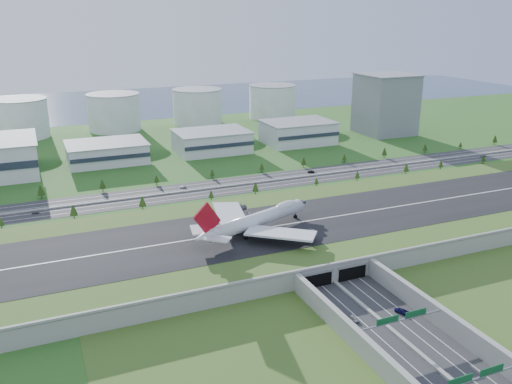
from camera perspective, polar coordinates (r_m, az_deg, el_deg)
name	(u,v)px	position (r m, az deg, el deg)	size (l,w,h in m)	color
ground	(284,240)	(276.93, 2.94, -5.05)	(1200.00, 1200.00, 0.00)	#1E4B17
airfield_deck	(284,232)	(275.25, 2.97, -4.26)	(520.00, 100.00, 9.20)	gray
underpass_road	(408,336)	(201.09, 15.75, -14.38)	(38.80, 120.40, 8.00)	#28282B
sign_gantry_near	(401,321)	(202.11, 15.06, -12.95)	(38.70, 0.70, 9.80)	gray
sign_gantry_far	(475,380)	(180.96, 22.09, -17.85)	(38.70, 0.70, 9.80)	gray
north_expressway	(222,187)	(359.27, -3.64, 0.52)	(560.00, 36.00, 0.12)	#28282B
tree_row	(232,178)	(362.36, -2.51, 1.44)	(504.38, 48.60, 8.35)	#3D2819
hangar_mid_a	(107,152)	(433.73, -15.42, 4.03)	(58.00, 42.00, 15.00)	silver
hangar_mid_b	(212,142)	(451.62, -4.69, 5.32)	(58.00, 42.00, 17.00)	silver
hangar_mid_c	(298,132)	(481.72, 4.42, 6.27)	(58.00, 42.00, 19.00)	silver
office_tower	(385,104)	(532.17, 13.47, 8.95)	(46.00, 46.00, 55.00)	slate
fuel_tank_a	(20,119)	(546.21, -23.60, 7.09)	(50.00, 50.00, 35.00)	silver
fuel_tank_b	(114,112)	(551.53, -14.72, 8.11)	(50.00, 50.00, 35.00)	silver
fuel_tank_c	(198,107)	(569.63, -6.17, 8.91)	(50.00, 50.00, 35.00)	silver
fuel_tank_d	(272,102)	(599.35, 1.73, 9.48)	(50.00, 50.00, 35.00)	silver
bay_water	(122,103)	(725.42, -13.95, 9.11)	(1200.00, 260.00, 0.06)	#324360
boeing_747	(256,220)	(262.59, 0.03, -2.94)	(70.90, 65.79, 22.97)	silver
car_0	(355,319)	(211.61, 10.39, -12.97)	(1.84, 4.58, 1.56)	#AAA9AE
car_2	(401,311)	(220.24, 15.05, -11.99)	(2.66, 5.77, 1.60)	#0E0D44
car_4	(35,213)	(335.69, -22.20, -2.03)	(1.59, 3.94, 1.34)	#4D4D51
car_5	(311,172)	(392.50, 5.79, 2.14)	(1.74, 5.00, 1.65)	black
car_6	(483,156)	(471.41, 22.81, 3.53)	(2.49, 5.40, 1.50)	#9D9DA2
car_7	(182,187)	(360.43, -7.75, 0.57)	(2.01, 4.94, 1.43)	white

